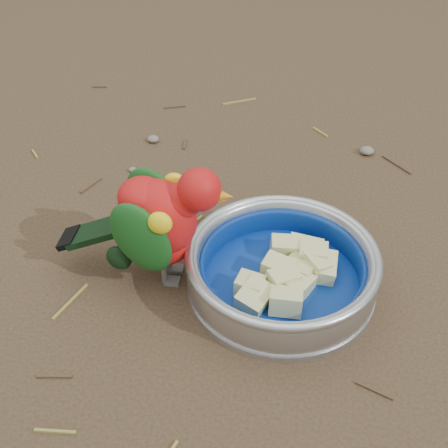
# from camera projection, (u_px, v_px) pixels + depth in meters

# --- Properties ---
(ground) EXTENTS (60.00, 60.00, 0.00)m
(ground) POSITION_uv_depth(u_px,v_px,m) (221.00, 257.00, 0.83)
(ground) COLOR #443222
(food_bowl) EXTENTS (0.23, 0.23, 0.02)m
(food_bowl) POSITION_uv_depth(u_px,v_px,m) (281.00, 284.00, 0.78)
(food_bowl) COLOR #B2B2BA
(food_bowl) RESTS_ON ground
(bowl_wall) EXTENTS (0.23, 0.23, 0.04)m
(bowl_wall) POSITION_uv_depth(u_px,v_px,m) (282.00, 267.00, 0.76)
(bowl_wall) COLOR #B2B2BA
(bowl_wall) RESTS_ON food_bowl
(fruit_wedges) EXTENTS (0.14, 0.14, 0.03)m
(fruit_wedges) POSITION_uv_depth(u_px,v_px,m) (282.00, 271.00, 0.77)
(fruit_wedges) COLOR beige
(fruit_wedges) RESTS_ON food_bowl
(lory_parrot) EXTENTS (0.20, 0.10, 0.16)m
(lory_parrot) POSITION_uv_depth(u_px,v_px,m) (160.00, 227.00, 0.76)
(lory_parrot) COLOR red
(lory_parrot) RESTS_ON ground
(ground_debris) EXTENTS (0.90, 0.80, 0.01)m
(ground_debris) POSITION_uv_depth(u_px,v_px,m) (202.00, 232.00, 0.87)
(ground_debris) COLOR olive
(ground_debris) RESTS_ON ground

